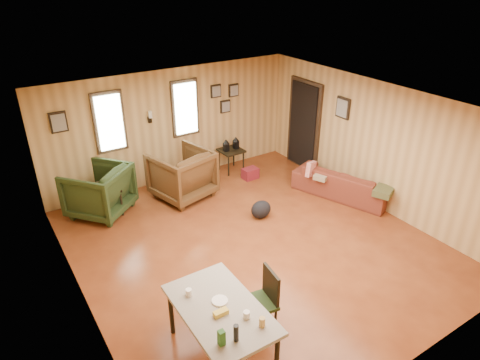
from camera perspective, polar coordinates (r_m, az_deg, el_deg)
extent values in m
cube|color=brown|center=(7.35, 1.72, -8.58)|extent=(5.50, 6.00, 0.02)
cube|color=#997C5B|center=(6.25, 2.03, 9.74)|extent=(5.50, 6.00, 0.02)
cube|color=tan|center=(9.14, -9.02, 7.10)|extent=(5.50, 0.02, 2.40)
cube|color=tan|center=(4.97, 22.60, -13.59)|extent=(5.50, 0.02, 2.40)
cube|color=tan|center=(5.81, -21.33, -6.96)|extent=(0.02, 6.00, 2.40)
cube|color=tan|center=(8.46, 17.47, 4.51)|extent=(0.02, 6.00, 2.40)
cube|color=black|center=(8.58, -17.01, 7.39)|extent=(0.60, 0.05, 1.20)
cube|color=#E0F2D1|center=(8.54, -16.93, 7.32)|extent=(0.48, 0.04, 1.06)
cube|color=black|center=(9.11, -7.34, 9.48)|extent=(0.60, 0.05, 1.20)
cube|color=#E0F2D1|center=(9.08, -7.23, 9.42)|extent=(0.48, 0.04, 1.06)
cube|color=black|center=(8.83, -11.93, 7.85)|extent=(0.07, 0.05, 0.12)
cylinder|color=silver|center=(8.73, -11.86, 8.55)|extent=(0.07, 0.07, 0.14)
cube|color=black|center=(9.76, 8.54, 7.19)|extent=(0.06, 1.00, 2.05)
cube|color=black|center=(9.73, 8.36, 7.15)|extent=(0.04, 0.82, 1.90)
cube|color=black|center=(9.37, -3.24, 11.75)|extent=(0.24, 0.04, 0.28)
cube|color=#9E998C|center=(9.35, -3.15, 11.71)|extent=(0.19, 0.02, 0.22)
cube|color=black|center=(9.61, -0.86, 11.87)|extent=(0.24, 0.04, 0.28)
cube|color=#9E998C|center=(9.59, -0.76, 11.83)|extent=(0.19, 0.02, 0.22)
cube|color=black|center=(9.59, -1.98, 9.77)|extent=(0.24, 0.04, 0.28)
cube|color=#9E998C|center=(9.57, -1.88, 9.73)|extent=(0.19, 0.02, 0.22)
cube|color=black|center=(8.35, -23.06, 7.10)|extent=(0.30, 0.04, 0.38)
cube|color=#9E998C|center=(8.32, -23.01, 7.05)|extent=(0.24, 0.02, 0.31)
cube|color=black|center=(8.79, 13.57, 9.33)|extent=(0.04, 0.34, 0.42)
cube|color=#9E998C|center=(8.77, 13.43, 9.30)|extent=(0.02, 0.27, 0.34)
imported|color=maroon|center=(8.87, 13.58, 0.26)|extent=(1.21, 2.03, 0.76)
imported|color=#4E3217|center=(8.58, -7.77, 1.06)|extent=(1.26, 1.21, 1.08)
imported|color=#253518|center=(8.36, -18.34, -1.08)|extent=(1.38, 1.37, 1.04)
cube|color=black|center=(8.32, -17.33, -0.95)|extent=(0.64, 0.61, 0.04)
cube|color=black|center=(8.49, -17.00, -3.08)|extent=(0.58, 0.55, 0.03)
cylinder|color=black|center=(8.29, -18.56, -3.41)|extent=(0.05, 0.05, 0.52)
cylinder|color=black|center=(8.28, -15.51, -3.00)|extent=(0.05, 0.05, 0.52)
cylinder|color=black|center=(8.63, -18.59, -2.16)|extent=(0.05, 0.05, 0.52)
cylinder|color=black|center=(8.62, -15.66, -1.76)|extent=(0.05, 0.05, 0.52)
cube|color=#43392C|center=(8.29, -18.20, -0.56)|extent=(0.10, 0.04, 0.13)
cube|color=#43392C|center=(8.29, -16.74, -0.39)|extent=(0.09, 0.04, 0.12)
cube|color=black|center=(9.61, -1.20, 3.96)|extent=(0.51, 0.51, 0.04)
cylinder|color=black|center=(9.46, -1.53, 1.91)|extent=(0.04, 0.04, 0.50)
cylinder|color=black|center=(9.66, 0.45, 2.48)|extent=(0.04, 0.04, 0.50)
cylinder|color=black|center=(9.77, -2.80, 2.73)|extent=(0.04, 0.04, 0.50)
cylinder|color=black|center=(9.96, -0.85, 3.27)|extent=(0.04, 0.04, 0.50)
cube|color=black|center=(9.50, -1.86, 4.39)|extent=(0.11, 0.11, 0.18)
cone|color=black|center=(9.45, -1.87, 5.17)|extent=(0.15, 0.15, 0.10)
cube|color=black|center=(9.63, -0.56, 4.73)|extent=(0.11, 0.11, 0.18)
cone|color=black|center=(9.58, -0.56, 5.50)|extent=(0.15, 0.15, 0.10)
cube|color=maroon|center=(9.41, 1.37, 0.88)|extent=(0.34, 0.25, 0.24)
ellipsoid|color=black|center=(7.97, 2.81, -3.93)|extent=(0.45, 0.38, 0.34)
cube|color=#484C2A|center=(8.34, 18.60, -1.46)|extent=(0.48, 0.44, 0.13)
cube|color=#B41B1C|center=(8.69, 9.43, 1.46)|extent=(0.35, 0.22, 0.35)
cube|color=gray|center=(8.67, 10.90, 0.53)|extent=(0.41, 0.37, 0.10)
cube|color=gray|center=(5.14, -2.64, -16.85)|extent=(0.88, 1.45, 0.05)
cylinder|color=black|center=(5.19, 4.95, -22.25)|extent=(0.06, 0.06, 0.69)
cylinder|color=black|center=(5.69, -9.16, -16.99)|extent=(0.06, 0.06, 0.69)
cylinder|color=black|center=(5.91, -2.52, -14.55)|extent=(0.06, 0.06, 0.69)
cylinder|color=white|center=(4.98, 0.88, -17.52)|extent=(0.08, 0.08, 0.09)
cylinder|color=white|center=(5.28, -6.85, -14.64)|extent=(0.08, 0.08, 0.09)
cube|color=#255C21|center=(4.69, -2.48, -20.27)|extent=(0.07, 0.07, 0.18)
cylinder|color=black|center=(4.71, -0.53, -19.72)|extent=(0.06, 0.06, 0.21)
cylinder|color=tan|center=(4.89, 2.97, -18.37)|extent=(0.07, 0.07, 0.11)
cylinder|color=white|center=(5.19, -2.72, -15.77)|extent=(0.19, 0.19, 0.02)
cube|color=gold|center=(5.03, -2.57, -17.27)|extent=(0.17, 0.08, 0.06)
cube|color=#253518|center=(5.61, 2.48, -16.12)|extent=(0.45, 0.45, 0.05)
cube|color=black|center=(5.52, 4.17, -13.77)|extent=(0.09, 0.38, 0.44)
cylinder|color=black|center=(5.61, 1.67, -19.28)|extent=(0.04, 0.04, 0.42)
cylinder|color=black|center=(5.72, 4.74, -18.23)|extent=(0.04, 0.04, 0.42)
cylinder|color=black|center=(5.82, 0.18, -17.18)|extent=(0.04, 0.04, 0.42)
cylinder|color=black|center=(5.93, 3.15, -16.23)|extent=(0.04, 0.04, 0.42)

